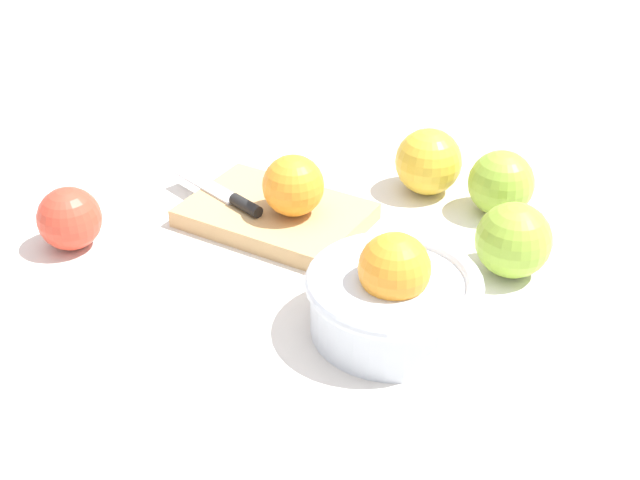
{
  "coord_description": "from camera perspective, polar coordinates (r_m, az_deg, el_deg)",
  "views": [
    {
      "loc": [
        -0.43,
        0.73,
        0.53
      ],
      "look_at": [
        -0.03,
        0.06,
        0.04
      ],
      "focal_mm": 49.15,
      "sensor_mm": 36.0,
      "label": 1
    }
  ],
  "objects": [
    {
      "name": "apple_front_left_3",
      "position": [
        0.94,
        12.48,
        -0.01
      ],
      "size": [
        0.08,
        0.08,
        0.08
      ],
      "primitive_type": "sphere",
      "color": "#8EB738",
      "rests_on": "ground_plane"
    },
    {
      "name": "orange_on_board",
      "position": [
        0.98,
        -1.87,
        3.47
      ],
      "size": [
        0.07,
        0.07,
        0.07
      ],
      "primitive_type": "sphere",
      "color": "orange",
      "rests_on": "cutting_board"
    },
    {
      "name": "apple_back_right",
      "position": [
        1.0,
        -16.0,
        1.35
      ],
      "size": [
        0.07,
        0.07,
        0.07
      ],
      "primitive_type": "sphere",
      "color": "#D6422D",
      "rests_on": "ground_plane"
    },
    {
      "name": "apple_front_left_2",
      "position": [
        1.05,
        11.71,
        3.64
      ],
      "size": [
        0.08,
        0.08,
        0.08
      ],
      "primitive_type": "sphere",
      "color": "#8EB738",
      "rests_on": "ground_plane"
    },
    {
      "name": "knife",
      "position": [
        1.03,
        -6.0,
        2.81
      ],
      "size": [
        0.15,
        0.06,
        0.01
      ],
      "color": "silver",
      "rests_on": "cutting_board"
    },
    {
      "name": "cutting_board",
      "position": [
        1.02,
        -2.81,
        1.72
      ],
      "size": [
        0.2,
        0.14,
        0.02
      ],
      "primitive_type": "cube",
      "rotation": [
        0.0,
        0.0,
        0.01
      ],
      "color": "tan",
      "rests_on": "ground_plane"
    },
    {
      "name": "apple_front_left",
      "position": [
        1.08,
        7.08,
        5.09
      ],
      "size": [
        0.08,
        0.08,
        0.08
      ],
      "primitive_type": "sphere",
      "color": "gold",
      "rests_on": "ground_plane"
    },
    {
      "name": "ground_plane",
      "position": [
        1.0,
        0.34,
        0.13
      ],
      "size": [
        2.4,
        2.4,
        0.0
      ],
      "primitive_type": "plane",
      "color": "silver"
    },
    {
      "name": "bowl",
      "position": [
        0.84,
        4.8,
        -3.62
      ],
      "size": [
        0.17,
        0.17,
        0.11
      ],
      "color": "silver",
      "rests_on": "ground_plane"
    }
  ]
}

